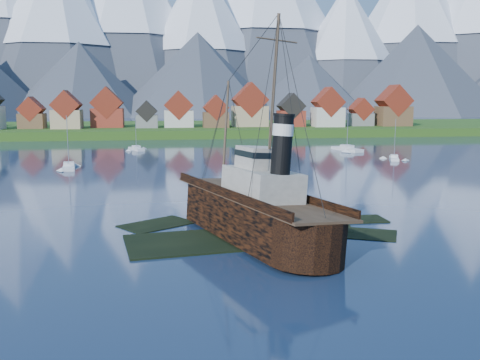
{
  "coord_description": "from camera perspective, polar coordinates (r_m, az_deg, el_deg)",
  "views": [
    {
      "loc": [
        -8.1,
        -54.71,
        14.56
      ],
      "look_at": [
        0.65,
        6.0,
        5.0
      ],
      "focal_mm": 40.0,
      "sensor_mm": 36.0,
      "label": 1
    }
  ],
  "objects": [
    {
      "name": "sailboat_e",
      "position": [
        148.98,
        11.34,
        3.19
      ],
      "size": [
        5.83,
        11.78,
        13.26
      ],
      "rotation": [
        0.0,
        0.0,
        0.27
      ],
      "color": "silver",
      "rests_on": "ground"
    },
    {
      "name": "shore_bank",
      "position": [
        225.33,
        -6.15,
        5.11
      ],
      "size": [
        600.0,
        80.0,
        3.2
      ],
      "primitive_type": "cube",
      "color": "#204915",
      "rests_on": "ground"
    },
    {
      "name": "mountains",
      "position": [
        541.22,
        -7.67,
        16.73
      ],
      "size": [
        965.0,
        340.0,
        205.0
      ],
      "color": "#2D333D",
      "rests_on": "ground"
    },
    {
      "name": "sailboat_c",
      "position": [
        150.38,
        -11.0,
        3.23
      ],
      "size": [
        4.87,
        8.39,
        10.57
      ],
      "rotation": [
        0.0,
        0.0,
        0.37
      ],
      "color": "silver",
      "rests_on": "ground"
    },
    {
      "name": "sailboat_a",
      "position": [
        114.84,
        -17.78,
        1.28
      ],
      "size": [
        3.57,
        9.5,
        11.32
      ],
      "rotation": [
        0.0,
        0.0,
        0.14
      ],
      "color": "silver",
      "rests_on": "ground"
    },
    {
      "name": "sailboat_d",
      "position": [
        130.1,
        16.11,
        2.19
      ],
      "size": [
        4.28,
        7.51,
        10.01
      ],
      "rotation": [
        0.0,
        0.0,
        -0.36
      ],
      "color": "silver",
      "rests_on": "ground"
    },
    {
      "name": "ground",
      "position": [
        57.2,
        0.22,
        -5.89
      ],
      "size": [
        1400.0,
        1400.0,
        0.0
      ],
      "primitive_type": "plane",
      "color": "#182945",
      "rests_on": "ground"
    },
    {
      "name": "tugboat_wreck",
      "position": [
        56.62,
        1.02,
        -2.95
      ],
      "size": [
        6.93,
        29.87,
        23.67
      ],
      "rotation": [
        0.0,
        0.07,
        0.32
      ],
      "color": "black",
      "rests_on": "ground"
    },
    {
      "name": "town",
      "position": [
        208.48,
        -15.21,
        7.02
      ],
      "size": [
        250.96,
        16.69,
        17.3
      ],
      "color": "maroon",
      "rests_on": "ground"
    },
    {
      "name": "shoal",
      "position": [
        59.61,
        1.61,
        -5.63
      ],
      "size": [
        31.71,
        21.24,
        1.14
      ],
      "color": "black",
      "rests_on": "ground"
    },
    {
      "name": "seawall",
      "position": [
        187.46,
        -5.72,
        4.36
      ],
      "size": [
        600.0,
        2.5,
        2.0
      ],
      "primitive_type": "cube",
      "color": "#3F3D38",
      "rests_on": "ground"
    }
  ]
}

